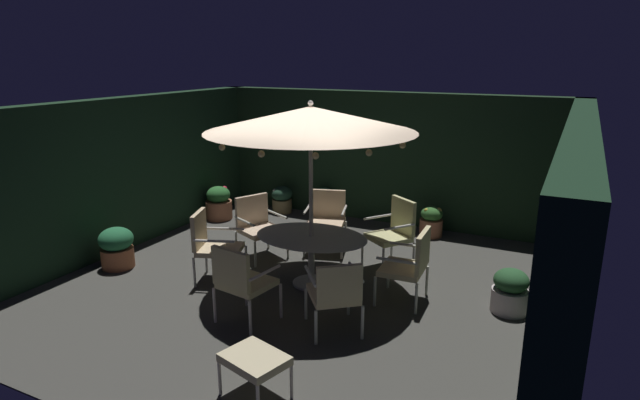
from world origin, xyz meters
TOP-DOWN VIEW (x-y plane):
  - ground_plane at (0.00, 0.00)m, footprint 6.91×6.82m
  - hedge_backdrop_rear at (0.00, 3.26)m, footprint 6.91×0.30m
  - hedge_backdrop_left at (-3.31, 0.00)m, footprint 0.30×6.82m
  - hedge_backdrop_right at (3.31, 0.00)m, footprint 0.30×6.82m
  - patio_dining_table at (0.18, -0.02)m, footprint 1.58×1.17m
  - patio_umbrella at (0.18, -0.02)m, footprint 2.76×2.76m
  - patio_chair_north at (0.99, 1.11)m, footprint 0.80×0.80m
  - patio_chair_northeast at (-0.23, 1.30)m, footprint 0.78×0.76m
  - patio_chair_east at (-1.07, 0.58)m, footprint 0.80×0.82m
  - patio_chair_southeast at (-1.12, -0.51)m, footprint 0.78×0.74m
  - patio_chair_south at (-0.04, -1.38)m, footprint 0.68×0.66m
  - patio_chair_southwest at (1.04, -1.09)m, footprint 0.82×0.83m
  - patio_chair_west at (1.56, 0.05)m, footprint 0.59×0.66m
  - ottoman_footrest at (0.86, -2.48)m, footprint 0.67×0.58m
  - potted_plant_right_near at (-2.83, 1.89)m, footprint 0.51×0.51m
  - potted_plant_right_far at (-2.70, -0.77)m, footprint 0.51×0.51m
  - potted_plant_left_near at (2.75, 0.34)m, footprint 0.45×0.45m
  - potted_plant_back_center at (-1.94, 2.80)m, footprint 0.42×0.42m
  - potted_plant_back_left at (-1.08, 2.94)m, footprint 0.41×0.41m
  - potted_plant_back_right at (1.14, 2.72)m, footprint 0.40×0.40m

SIDE VIEW (x-z plane):
  - ground_plane at x=0.00m, z-range -0.02..0.00m
  - potted_plant_back_right at x=1.14m, z-range 0.00..0.54m
  - potted_plant_left_near at x=2.75m, z-range 0.00..0.56m
  - potted_plant_back_center at x=-1.94m, z-range 0.01..0.55m
  - potted_plant_back_left at x=-1.08m, z-range 0.00..0.58m
  - potted_plant_right_near at x=-2.83m, z-range -0.01..0.63m
  - potted_plant_right_far at x=-2.70m, z-range 0.01..0.63m
  - ottoman_footrest at x=0.86m, z-range 0.16..0.59m
  - patio_chair_southwest at x=1.04m, z-range 0.07..0.97m
  - patio_chair_east at x=-1.07m, z-range 0.06..1.01m
  - patio_chair_west at x=1.56m, z-range 0.06..1.03m
  - patio_chair_northeast at x=-0.23m, z-range 0.08..1.04m
  - patio_chair_southeast at x=-1.12m, z-range 0.07..1.06m
  - patio_chair_south at x=-0.04m, z-range 0.08..1.06m
  - patio_dining_table at x=0.18m, z-range 0.23..0.94m
  - patio_chair_north at x=0.99m, z-range 0.07..1.10m
  - hedge_backdrop_rear at x=0.00m, z-range 0.00..2.44m
  - hedge_backdrop_left at x=-3.31m, z-range 0.00..2.44m
  - hedge_backdrop_right at x=3.31m, z-range 0.00..2.44m
  - patio_umbrella at x=0.18m, z-range 1.02..3.54m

